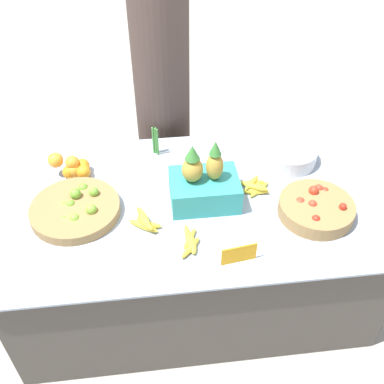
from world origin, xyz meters
The scene contains 13 objects.
ground_plane centered at (0.00, 0.00, 0.00)m, with size 12.00×12.00×0.00m, color #A39E93.
market_table centered at (0.00, 0.00, 0.34)m, with size 1.88×1.11×0.68m.
lime_bowl centered at (-0.57, -0.03, 0.70)m, with size 0.43×0.43×0.10m.
tomato_basket centered at (0.58, -0.17, 0.71)m, with size 0.36×0.36×0.11m.
orange_pile centered at (-0.60, 0.27, 0.73)m, with size 0.22×0.13×0.14m.
metal_bowl centered at (0.57, 0.26, 0.72)m, with size 0.31×0.31×0.09m.
price_sign centered at (0.15, -0.42, 0.72)m, with size 0.16×0.03×0.10m.
produce_crate centered at (0.06, -0.01, 0.78)m, with size 0.33×0.25×0.36m.
veg_bundle centered at (-0.16, 0.41, 0.76)m, with size 0.03×0.04×0.17m.
banana_bunch_back_center centered at (-0.24, -0.16, 0.70)m, with size 0.16×0.16×0.06m.
banana_bunch_middle_right centered at (-0.04, -0.30, 0.69)m, with size 0.11×0.21×0.03m.
banana_bunch_front_center centered at (0.33, 0.04, 0.70)m, with size 0.17×0.15×0.06m.
vendor_person centered at (-0.09, 0.81, 0.79)m, with size 0.34×0.34×1.71m.
Camera 1 is at (-0.20, -1.65, 2.21)m, focal length 42.00 mm.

